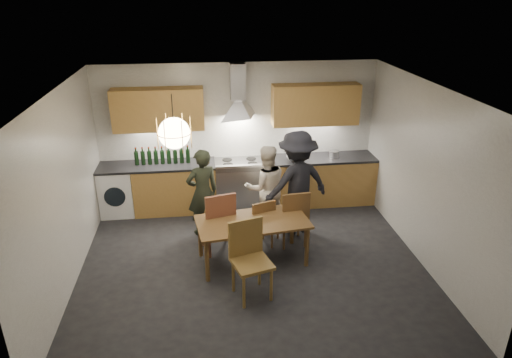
{
  "coord_description": "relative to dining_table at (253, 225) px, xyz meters",
  "views": [
    {
      "loc": [
        -0.65,
        -5.69,
        3.83
      ],
      "look_at": [
        0.1,
        0.4,
        1.2
      ],
      "focal_mm": 32.0,
      "sensor_mm": 36.0,
      "label": 1
    }
  ],
  "objects": [
    {
      "name": "dining_table",
      "position": [
        0.0,
        0.0,
        0.0
      ],
      "size": [
        1.7,
        1.01,
        0.68
      ],
      "rotation": [
        0.0,
        0.0,
        0.13
      ],
      "color": "brown",
      "rests_on": "ground"
    },
    {
      "name": "range_stove",
      "position": [
        -0.01,
        1.85,
        -0.16
      ],
      "size": [
        0.9,
        0.6,
        0.92
      ],
      "color": "silver",
      "rests_on": "ground"
    },
    {
      "name": "person_mid",
      "position": [
        0.34,
        1.01,
        0.13
      ],
      "size": [
        0.77,
        0.63,
        1.46
      ],
      "primitive_type": "imported",
      "rotation": [
        0.0,
        0.0,
        3.25
      ],
      "color": "silver",
      "rests_on": "ground"
    },
    {
      "name": "ground",
      "position": [
        -0.01,
        -0.09,
        -0.6
      ],
      "size": [
        5.0,
        5.0,
        0.0
      ],
      "primitive_type": "plane",
      "color": "black",
      "rests_on": "ground"
    },
    {
      "name": "counter_run",
      "position": [
        0.01,
        1.86,
        -0.15
      ],
      "size": [
        5.0,
        0.62,
        0.9
      ],
      "color": "tan",
      "rests_on": "ground"
    },
    {
      "name": "chair_back_right",
      "position": [
        0.68,
        0.36,
        -0.05
      ],
      "size": [
        0.47,
        0.47,
        0.95
      ],
      "rotation": [
        0.0,
        0.0,
        3.25
      ],
      "color": "brown",
      "rests_on": "ground"
    },
    {
      "name": "stock_pot",
      "position": [
        1.72,
        1.83,
        0.36
      ],
      "size": [
        0.19,
        0.19,
        0.12
      ],
      "primitive_type": "cylinder",
      "rotation": [
        0.0,
        0.0,
        0.13
      ],
      "color": "silver",
      "rests_on": "counter_run"
    },
    {
      "name": "chair_front",
      "position": [
        -0.13,
        -0.74,
        -0.0
      ],
      "size": [
        0.58,
        0.58,
        1.04
      ],
      "rotation": [
        0.0,
        0.0,
        0.28
      ],
      "color": "brown",
      "rests_on": "ground"
    },
    {
      "name": "room_shell",
      "position": [
        -0.01,
        -0.09,
        1.11
      ],
      "size": [
        5.02,
        4.52,
        2.61
      ],
      "color": "silver",
      "rests_on": "ground"
    },
    {
      "name": "chair_back_left",
      "position": [
        -0.47,
        0.3,
        -0.01
      ],
      "size": [
        0.56,
        0.56,
        1.02
      ],
      "rotation": [
        0.0,
        0.0,
        3.39
      ],
      "color": "brown",
      "rests_on": "ground"
    },
    {
      "name": "person_left",
      "position": [
        -0.7,
        0.95,
        0.13
      ],
      "size": [
        0.62,
        0.51,
        1.47
      ],
      "primitive_type": "imported",
      "rotation": [
        0.0,
        0.0,
        3.49
      ],
      "color": "black",
      "rests_on": "ground"
    },
    {
      "name": "wine_bottles",
      "position": [
        -1.38,
        1.9,
        0.46
      ],
      "size": [
        0.97,
        0.08,
        0.31
      ],
      "color": "black",
      "rests_on": "counter_run"
    },
    {
      "name": "wall_fixtures",
      "position": [
        -0.01,
        1.97,
        1.27
      ],
      "size": [
        4.3,
        0.54,
        1.1
      ],
      "color": "tan",
      "rests_on": "ground"
    },
    {
      "name": "mixing_bowl",
      "position": [
        0.99,
        1.76,
        0.34
      ],
      "size": [
        0.34,
        0.34,
        0.08
      ],
      "primitive_type": "imported",
      "rotation": [
        0.0,
        0.0,
        -0.05
      ],
      "color": "#B8B7BB",
      "rests_on": "counter_run"
    },
    {
      "name": "chair_back_mid",
      "position": [
        0.17,
        0.34,
        -0.12
      ],
      "size": [
        0.48,
        0.48,
        0.84
      ],
      "rotation": [
        0.0,
        0.0,
        3.46
      ],
      "color": "brown",
      "rests_on": "ground"
    },
    {
      "name": "person_right",
      "position": [
        0.82,
        0.83,
        0.27
      ],
      "size": [
        1.27,
        0.96,
        1.74
      ],
      "primitive_type": "imported",
      "rotation": [
        0.0,
        0.0,
        3.46
      ],
      "color": "black",
      "rests_on": "ground"
    },
    {
      "name": "pendant_lamp",
      "position": [
        -1.01,
        -0.19,
        1.5
      ],
      "size": [
        0.43,
        0.43,
        0.7
      ],
      "color": "black",
      "rests_on": "ground"
    }
  ]
}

